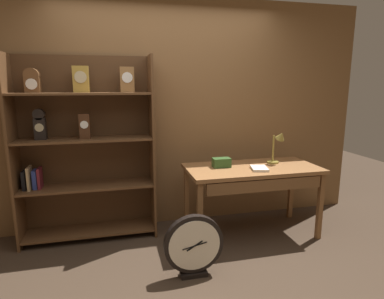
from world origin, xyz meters
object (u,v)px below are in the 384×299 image
(bookshelf, at_px, (84,148))
(workbench, at_px, (253,175))
(round_clock_large, at_px, (194,246))
(open_repair_manual, at_px, (259,168))
(desk_lamp, at_px, (278,144))
(toolbox_small, at_px, (221,163))

(bookshelf, height_order, workbench, bookshelf)
(bookshelf, bearing_deg, round_clock_large, -47.45)
(bookshelf, distance_m, open_repair_manual, 1.86)
(workbench, distance_m, open_repair_manual, 0.14)
(desk_lamp, relative_size, toolbox_small, 2.00)
(bookshelf, xyz_separation_m, open_repair_manual, (1.78, -0.49, -0.21))
(workbench, xyz_separation_m, open_repair_manual, (0.02, -0.10, 0.10))
(bookshelf, bearing_deg, desk_lamp, -7.98)
(toolbox_small, height_order, open_repair_manual, toolbox_small)
(toolbox_small, relative_size, open_repair_manual, 0.86)
(desk_lamp, distance_m, round_clock_large, 1.53)
(desk_lamp, bearing_deg, toolbox_small, -179.63)
(bookshelf, distance_m, workbench, 1.82)
(toolbox_small, bearing_deg, round_clock_large, -123.97)
(desk_lamp, bearing_deg, open_repair_manual, -147.51)
(bookshelf, xyz_separation_m, round_clock_large, (0.94, -1.02, -0.70))
(workbench, xyz_separation_m, desk_lamp, (0.33, 0.10, 0.30))
(desk_lamp, height_order, toolbox_small, desk_lamp)
(bookshelf, bearing_deg, open_repair_manual, -15.40)
(desk_lamp, height_order, open_repair_manual, desk_lamp)
(open_repair_manual, relative_size, round_clock_large, 0.39)
(desk_lamp, bearing_deg, bookshelf, 172.02)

